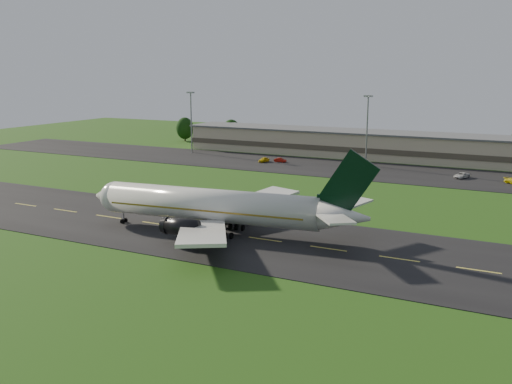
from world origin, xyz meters
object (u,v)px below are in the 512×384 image
at_px(terminal, 385,146).
at_px(light_mast_centre, 367,122).
at_px(service_vehicle_c, 462,175).
at_px(service_vehicle_b, 280,160).
at_px(airliner, 216,206).
at_px(service_vehicle_a, 264,160).
at_px(light_mast_west, 191,115).

distance_m(terminal, light_mast_centre, 18.45).
relative_size(light_mast_centre, service_vehicle_c, 3.94).
bearing_deg(service_vehicle_b, light_mast_centre, -74.66).
relative_size(airliner, service_vehicle_c, 9.91).
bearing_deg(service_vehicle_c, service_vehicle_a, -160.02).
xyz_separation_m(airliner, service_vehicle_c, (31.10, 71.62, -3.84)).
xyz_separation_m(terminal, service_vehicle_c, (26.31, -24.47, -3.17)).
height_order(light_mast_west, service_vehicle_a, light_mast_west).
bearing_deg(service_vehicle_c, service_vehicle_b, -162.39).
bearing_deg(airliner, light_mast_centre, 80.90).
bearing_deg(light_mast_centre, service_vehicle_b, -167.40).
bearing_deg(terminal, service_vehicle_b, -140.33).
xyz_separation_m(light_mast_west, service_vehicle_a, (30.72, -7.67, -11.91)).
height_order(light_mast_centre, service_vehicle_b, light_mast_centre).
bearing_deg(light_mast_centre, light_mast_west, 180.00).
bearing_deg(airliner, service_vehicle_c, 59.85).
height_order(light_mast_centre, service_vehicle_c, light_mast_centre).
xyz_separation_m(airliner, light_mast_west, (-56.61, 79.90, 8.08)).
height_order(airliner, service_vehicle_c, airliner).
relative_size(service_vehicle_a, service_vehicle_c, 0.82).
bearing_deg(service_vehicle_a, airliner, -62.50).
relative_size(light_mast_centre, service_vehicle_b, 5.37).
distance_m(airliner, terminal, 96.21).
distance_m(light_mast_centre, service_vehicle_b, 28.10).
distance_m(terminal, service_vehicle_b, 34.18).
xyz_separation_m(airliner, light_mast_centre, (3.39, 79.90, 8.08)).
bearing_deg(terminal, light_mast_west, -165.24).
height_order(airliner, terminal, airliner).
height_order(light_mast_west, light_mast_centre, same).
bearing_deg(service_vehicle_b, light_mast_west, 83.81).
height_order(terminal, service_vehicle_c, terminal).
bearing_deg(terminal, service_vehicle_a, -142.14).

